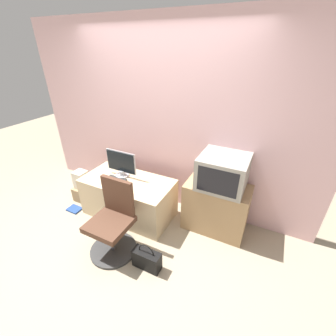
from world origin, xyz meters
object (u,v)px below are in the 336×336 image
object	(u,v)px
main_monitor	(121,164)
crt_tv	(223,172)
keyboard	(116,179)
book	(74,209)
handbag	(147,259)
office_chair	(113,224)
cardboard_box_lower	(84,193)
mouse	(127,183)

from	to	relation	value
main_monitor	crt_tv	bearing A→B (deg)	9.02
keyboard	book	bearing A→B (deg)	-157.32
main_monitor	handbag	bearing A→B (deg)	-42.03
office_chair	book	size ratio (longest dim) A/B	4.46
main_monitor	office_chair	world-z (taller)	main_monitor
main_monitor	cardboard_box_lower	bearing A→B (deg)	-170.99
handbag	book	size ratio (longest dim) A/B	1.65
office_chair	crt_tv	bearing A→B (deg)	42.15
keyboard	handbag	distance (m)	1.18
cardboard_box_lower	book	xyz separation A→B (m)	(0.07, -0.29, -0.10)
keyboard	crt_tv	xyz separation A→B (m)	(1.39, 0.35, 0.30)
office_chair	cardboard_box_lower	world-z (taller)	office_chair
crt_tv	office_chair	size ratio (longest dim) A/B	0.61
main_monitor	mouse	distance (m)	0.29
main_monitor	cardboard_box_lower	world-z (taller)	main_monitor
keyboard	office_chair	size ratio (longest dim) A/B	0.32
book	cardboard_box_lower	bearing A→B (deg)	102.88
main_monitor	mouse	bearing A→B (deg)	-36.68
keyboard	book	distance (m)	0.92
main_monitor	office_chair	xyz separation A→B (m)	(0.36, -0.70, -0.38)
handbag	cardboard_box_lower	bearing A→B (deg)	157.80
crt_tv	mouse	bearing A→B (deg)	-163.26
mouse	office_chair	bearing A→B (deg)	-72.76
mouse	crt_tv	world-z (taller)	crt_tv
keyboard	handbag	world-z (taller)	keyboard
keyboard	cardboard_box_lower	xyz separation A→B (m)	(-0.73, 0.01, -0.47)
keyboard	cardboard_box_lower	world-z (taller)	keyboard
mouse	handbag	xyz separation A→B (m)	(0.67, -0.63, -0.47)
main_monitor	crt_tv	xyz separation A→B (m)	(1.38, 0.22, 0.12)
main_monitor	keyboard	xyz separation A→B (m)	(-0.01, -0.13, -0.18)
mouse	book	size ratio (longest dim) A/B	0.34
main_monitor	crt_tv	world-z (taller)	crt_tv
office_chair	cardboard_box_lower	distance (m)	1.28
crt_tv	handbag	size ratio (longest dim) A/B	1.66
cardboard_box_lower	handbag	size ratio (longest dim) A/B	0.78
mouse	office_chair	world-z (taller)	office_chair
keyboard	handbag	bearing A→B (deg)	-36.44
keyboard	main_monitor	bearing A→B (deg)	83.97
cardboard_box_lower	main_monitor	bearing A→B (deg)	9.01
main_monitor	keyboard	distance (m)	0.22
main_monitor	book	distance (m)	1.09
mouse	cardboard_box_lower	xyz separation A→B (m)	(-0.93, 0.02, -0.48)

